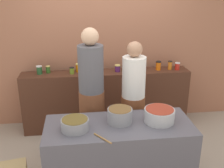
{
  "coord_description": "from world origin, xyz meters",
  "views": [
    {
      "loc": [
        -0.42,
        -3.0,
        2.32
      ],
      "look_at": [
        0.0,
        0.35,
        1.05
      ],
      "focal_mm": 43.45,
      "sensor_mm": 36.0,
      "label": 1
    }
  ],
  "objects_px": {
    "preserve_jar_3": "(78,68)",
    "cooking_pot_left": "(75,124)",
    "preserve_jar_1": "(48,69)",
    "preserve_jar_4": "(85,70)",
    "cooking_pot_center": "(120,116)",
    "preserve_jar_9": "(170,65)",
    "preserve_jar_5": "(117,68)",
    "preserve_jar_2": "(72,70)",
    "preserve_jar_8": "(158,66)",
    "preserve_jar_7": "(143,66)",
    "preserve_jar_0": "(39,70)",
    "cook_with_tongs": "(92,102)",
    "preserve_jar_10": "(177,66)",
    "cook_in_cap": "(133,106)",
    "cooking_pot_right": "(159,115)",
    "preserve_jar_6": "(124,67)",
    "wooden_spoon": "(103,138)"
  },
  "relations": [
    {
      "from": "preserve_jar_8",
      "to": "cooking_pot_right",
      "type": "bearing_deg",
      "value": -105.49
    },
    {
      "from": "cooking_pot_left",
      "to": "wooden_spoon",
      "type": "height_order",
      "value": "cooking_pot_left"
    },
    {
      "from": "preserve_jar_0",
      "to": "cooking_pot_center",
      "type": "height_order",
      "value": "preserve_jar_0"
    },
    {
      "from": "preserve_jar_0",
      "to": "preserve_jar_3",
      "type": "height_order",
      "value": "preserve_jar_3"
    },
    {
      "from": "preserve_jar_10",
      "to": "cook_in_cap",
      "type": "bearing_deg",
      "value": -138.28
    },
    {
      "from": "preserve_jar_8",
      "to": "cook_with_tongs",
      "type": "distance_m",
      "value": 1.41
    },
    {
      "from": "preserve_jar_4",
      "to": "cooking_pot_right",
      "type": "bearing_deg",
      "value": -59.23
    },
    {
      "from": "preserve_jar_5",
      "to": "preserve_jar_2",
      "type": "bearing_deg",
      "value": -178.39
    },
    {
      "from": "preserve_jar_7",
      "to": "preserve_jar_9",
      "type": "xyz_separation_m",
      "value": [
        0.44,
        -0.05,
        0.01
      ]
    },
    {
      "from": "preserve_jar_10",
      "to": "wooden_spoon",
      "type": "distance_m",
      "value": 2.17
    },
    {
      "from": "preserve_jar_0",
      "to": "preserve_jar_2",
      "type": "relative_size",
      "value": 1.26
    },
    {
      "from": "preserve_jar_5",
      "to": "cook_in_cap",
      "type": "xyz_separation_m",
      "value": [
        0.1,
        -0.82,
        -0.29
      ]
    },
    {
      "from": "preserve_jar_0",
      "to": "cooking_pot_right",
      "type": "height_order",
      "value": "preserve_jar_0"
    },
    {
      "from": "preserve_jar_4",
      "to": "cooking_pot_center",
      "type": "height_order",
      "value": "preserve_jar_4"
    },
    {
      "from": "preserve_jar_7",
      "to": "preserve_jar_2",
      "type": "bearing_deg",
      "value": -176.61
    },
    {
      "from": "preserve_jar_7",
      "to": "preserve_jar_8",
      "type": "distance_m",
      "value": 0.25
    },
    {
      "from": "preserve_jar_5",
      "to": "cook_in_cap",
      "type": "bearing_deg",
      "value": -83.34
    },
    {
      "from": "preserve_jar_2",
      "to": "preserve_jar_7",
      "type": "height_order",
      "value": "preserve_jar_7"
    },
    {
      "from": "preserve_jar_6",
      "to": "cook_with_tongs",
      "type": "height_order",
      "value": "cook_with_tongs"
    },
    {
      "from": "preserve_jar_0",
      "to": "cook_with_tongs",
      "type": "bearing_deg",
      "value": -47.97
    },
    {
      "from": "preserve_jar_6",
      "to": "preserve_jar_10",
      "type": "bearing_deg",
      "value": -5.7
    },
    {
      "from": "preserve_jar_7",
      "to": "preserve_jar_4",
      "type": "bearing_deg",
      "value": -174.82
    },
    {
      "from": "preserve_jar_2",
      "to": "preserve_jar_8",
      "type": "xyz_separation_m",
      "value": [
        1.4,
        0.02,
        0.02
      ]
    },
    {
      "from": "cooking_pot_center",
      "to": "preserve_jar_10",
      "type": "bearing_deg",
      "value": 48.83
    },
    {
      "from": "preserve_jar_10",
      "to": "cook_in_cap",
      "type": "xyz_separation_m",
      "value": [
        -0.89,
        -0.79,
        -0.29
      ]
    },
    {
      "from": "preserve_jar_1",
      "to": "preserve_jar_2",
      "type": "height_order",
      "value": "preserve_jar_1"
    },
    {
      "from": "preserve_jar_3",
      "to": "preserve_jar_5",
      "type": "bearing_deg",
      "value": -5.48
    },
    {
      "from": "preserve_jar_1",
      "to": "preserve_jar_9",
      "type": "bearing_deg",
      "value": -2.06
    },
    {
      "from": "preserve_jar_2",
      "to": "cook_with_tongs",
      "type": "relative_size",
      "value": 0.06
    },
    {
      "from": "preserve_jar_3",
      "to": "cooking_pot_left",
      "type": "bearing_deg",
      "value": -92.07
    },
    {
      "from": "preserve_jar_7",
      "to": "cooking_pot_center",
      "type": "xyz_separation_m",
      "value": [
        -0.59,
        -1.39,
        -0.15
      ]
    },
    {
      "from": "preserve_jar_3",
      "to": "cooking_pot_left",
      "type": "xyz_separation_m",
      "value": [
        -0.05,
        -1.51,
        -0.19
      ]
    },
    {
      "from": "cooking_pot_right",
      "to": "cook_in_cap",
      "type": "height_order",
      "value": "cook_in_cap"
    },
    {
      "from": "preserve_jar_7",
      "to": "preserve_jar_1",
      "type": "bearing_deg",
      "value": 179.06
    },
    {
      "from": "preserve_jar_4",
      "to": "cook_in_cap",
      "type": "height_order",
      "value": "cook_in_cap"
    },
    {
      "from": "preserve_jar_6",
      "to": "cooking_pot_center",
      "type": "height_order",
      "value": "preserve_jar_6"
    },
    {
      "from": "preserve_jar_1",
      "to": "preserve_jar_3",
      "type": "bearing_deg",
      "value": -1.53
    },
    {
      "from": "preserve_jar_5",
      "to": "preserve_jar_0",
      "type": "bearing_deg",
      "value": 178.6
    },
    {
      "from": "preserve_jar_0",
      "to": "preserve_jar_5",
      "type": "xyz_separation_m",
      "value": [
        1.23,
        -0.03,
        -0.01
      ]
    },
    {
      "from": "preserve_jar_2",
      "to": "preserve_jar_6",
      "type": "distance_m",
      "value": 0.85
    },
    {
      "from": "preserve_jar_1",
      "to": "cooking_pot_left",
      "type": "distance_m",
      "value": 1.59
    },
    {
      "from": "preserve_jar_2",
      "to": "cooking_pot_center",
      "type": "height_order",
      "value": "preserve_jar_2"
    },
    {
      "from": "preserve_jar_8",
      "to": "preserve_jar_3",
      "type": "bearing_deg",
      "value": 177.28
    },
    {
      "from": "preserve_jar_2",
      "to": "preserve_jar_0",
      "type": "bearing_deg",
      "value": 174.3
    },
    {
      "from": "cook_with_tongs",
      "to": "preserve_jar_3",
      "type": "bearing_deg",
      "value": 100.6
    },
    {
      "from": "cook_in_cap",
      "to": "cook_with_tongs",
      "type": "bearing_deg",
      "value": 179.89
    },
    {
      "from": "cook_in_cap",
      "to": "preserve_jar_2",
      "type": "bearing_deg",
      "value": 135.73
    },
    {
      "from": "cooking_pot_left",
      "to": "wooden_spoon",
      "type": "xyz_separation_m",
      "value": [
        0.28,
        -0.23,
        -0.05
      ]
    },
    {
      "from": "cooking_pot_left",
      "to": "preserve_jar_9",
      "type": "bearing_deg",
      "value": 43.14
    },
    {
      "from": "preserve_jar_3",
      "to": "preserve_jar_5",
      "type": "height_order",
      "value": "preserve_jar_3"
    }
  ]
}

